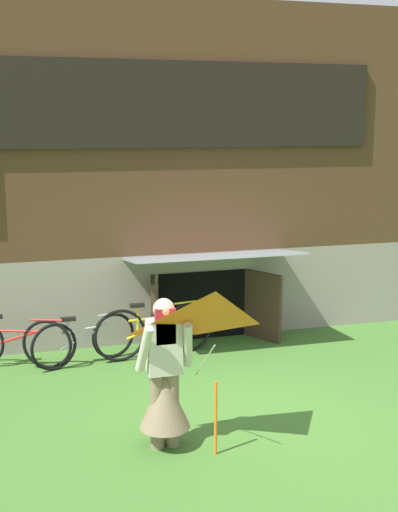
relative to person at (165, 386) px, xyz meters
The scene contains 7 objects.
ground_plane 1.28m from the person, 18.06° to the left, with size 60.00×60.00×0.00m, color #3D6B28.
log_house 6.35m from the person, 80.09° to the left, with size 8.20×6.41×5.02m.
person is the anchor object (origin of this frame).
kite 0.94m from the person, 59.30° to the right, with size 1.01×1.06×1.63m.
bicycle_yellow 2.76m from the person, 79.94° to the left, with size 1.77×0.26×0.81m.
bicycle_silver 2.75m from the person, 100.94° to the left, with size 1.48×0.51×0.70m.
bicycle_red 3.16m from the person, 117.58° to the left, with size 1.53×0.59×0.74m.
Camera 1 is at (-2.48, -6.63, 3.27)m, focal length 47.44 mm.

